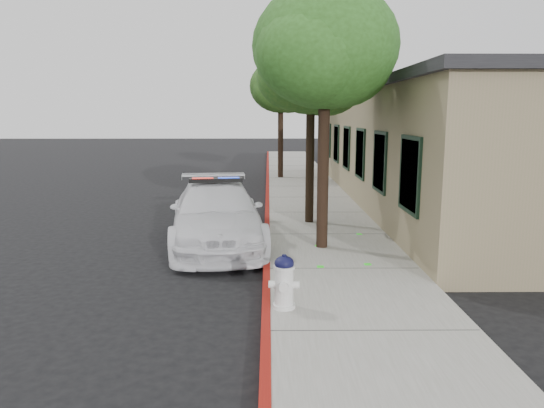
{
  "coord_description": "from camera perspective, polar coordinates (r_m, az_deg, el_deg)",
  "views": [
    {
      "loc": [
        0.1,
        -9.86,
        3.23
      ],
      "look_at": [
        0.19,
        2.4,
        1.06
      ],
      "focal_mm": 33.31,
      "sensor_mm": 36.0,
      "label": 1
    }
  ],
  "objects": [
    {
      "name": "ground",
      "position": [
        10.38,
        -0.95,
        -8.08
      ],
      "size": [
        120.0,
        120.0,
        0.0
      ],
      "primitive_type": "plane",
      "color": "black",
      "rests_on": "ground"
    },
    {
      "name": "sidewalk",
      "position": [
        13.32,
        6.08,
        -3.69
      ],
      "size": [
        3.2,
        60.0,
        0.15
      ],
      "primitive_type": "cube",
      "color": "gray",
      "rests_on": "ground"
    },
    {
      "name": "red_curb",
      "position": [
        13.24,
        -0.57,
        -3.7
      ],
      "size": [
        0.14,
        60.0,
        0.16
      ],
      "primitive_type": "cube",
      "color": "maroon",
      "rests_on": "ground"
    },
    {
      "name": "clapboard_building",
      "position": [
        20.01,
        18.95,
        6.36
      ],
      "size": [
        7.3,
        20.89,
        4.24
      ],
      "color": "#837256",
      "rests_on": "ground"
    },
    {
      "name": "police_car",
      "position": [
        12.7,
        -6.3,
        -1.08
      ],
      "size": [
        2.91,
        5.67,
        1.7
      ],
      "rotation": [
        0.0,
        0.0,
        0.13
      ],
      "color": "white",
      "rests_on": "ground"
    },
    {
      "name": "fire_hydrant",
      "position": [
        8.18,
        1.38,
        -8.74
      ],
      "size": [
        0.5,
        0.44,
        0.89
      ],
      "rotation": [
        0.0,
        0.0,
        -0.06
      ],
      "color": "white",
      "rests_on": "sidewalk"
    },
    {
      "name": "street_tree_near",
      "position": [
        11.71,
        6.1,
        16.68
      ],
      "size": [
        3.25,
        3.36,
        5.95
      ],
      "rotation": [
        0.0,
        0.0,
        0.33
      ],
      "color": "black",
      "rests_on": "sidewalk"
    },
    {
      "name": "street_tree_mid",
      "position": [
        14.53,
        4.5,
        14.38
      ],
      "size": [
        3.11,
        2.91,
        5.55
      ],
      "rotation": [
        0.0,
        0.0,
        -0.16
      ],
      "color": "black",
      "rests_on": "sidewalk"
    },
    {
      "name": "street_tree_far",
      "position": [
        25.13,
        1.1,
        12.87
      ],
      "size": [
        3.07,
        3.15,
        5.73
      ],
      "rotation": [
        0.0,
        0.0,
        0.39
      ],
      "color": "black",
      "rests_on": "sidewalk"
    }
  ]
}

